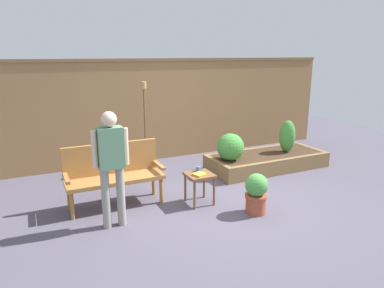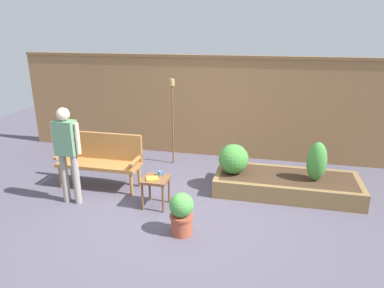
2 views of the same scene
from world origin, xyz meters
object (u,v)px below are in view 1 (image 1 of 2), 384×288
(cup_on_table, at_px, (198,169))
(shrub_far_corner, at_px, (287,136))
(side_table, at_px, (200,179))
(person_by_bench, at_px, (111,160))
(shrub_near_bench, at_px, (230,147))
(tiki_torch, at_px, (144,111))
(potted_boxwood, at_px, (256,192))
(garden_bench, at_px, (113,170))
(book_on_table, at_px, (199,174))

(cup_on_table, height_order, shrub_far_corner, shrub_far_corner)
(side_table, xyz_separation_m, person_by_bench, (-1.36, -0.17, 0.54))
(shrub_near_bench, height_order, tiki_torch, tiki_torch)
(potted_boxwood, height_order, tiki_torch, tiki_torch)
(garden_bench, height_order, potted_boxwood, garden_bench)
(person_by_bench, bearing_deg, tiki_torch, 61.18)
(tiki_torch, bearing_deg, shrub_near_bench, -35.31)
(garden_bench, distance_m, shrub_near_bench, 2.31)
(garden_bench, height_order, side_table, garden_bench)
(side_table, bearing_deg, garden_bench, 155.19)
(potted_boxwood, bearing_deg, shrub_near_bench, 71.71)
(potted_boxwood, xyz_separation_m, shrub_near_bench, (0.52, 1.56, 0.24))
(tiki_torch, bearing_deg, potted_boxwood, -71.72)
(cup_on_table, distance_m, shrub_far_corner, 2.54)
(shrub_near_bench, relative_size, tiki_torch, 0.29)
(cup_on_table, relative_size, person_by_bench, 0.07)
(person_by_bench, bearing_deg, potted_boxwood, -14.07)
(shrub_far_corner, height_order, tiki_torch, tiki_torch)
(cup_on_table, relative_size, shrub_near_bench, 0.20)
(side_table, relative_size, shrub_far_corner, 0.73)
(person_by_bench, bearing_deg, cup_on_table, 11.51)
(book_on_table, height_order, person_by_bench, person_by_bench)
(person_by_bench, bearing_deg, garden_bench, 76.30)
(side_table, bearing_deg, person_by_bench, -172.84)
(potted_boxwood, relative_size, person_by_bench, 0.38)
(side_table, xyz_separation_m, tiki_torch, (-0.25, 1.86, 0.80))
(shrub_far_corner, bearing_deg, potted_boxwood, -140.05)
(side_table, distance_m, book_on_table, 0.12)
(garden_bench, height_order, book_on_table, garden_bench)
(cup_on_table, relative_size, book_on_table, 0.58)
(shrub_far_corner, bearing_deg, shrub_near_bench, -180.00)
(side_table, xyz_separation_m, book_on_table, (-0.03, -0.06, 0.10))
(potted_boxwood, relative_size, tiki_torch, 0.34)
(shrub_near_bench, bearing_deg, book_on_table, -139.72)
(cup_on_table, height_order, tiki_torch, tiki_torch)
(garden_bench, height_order, shrub_near_bench, garden_bench)
(garden_bench, relative_size, potted_boxwood, 2.41)
(book_on_table, bearing_deg, shrub_near_bench, 21.77)
(garden_bench, bearing_deg, cup_on_table, -19.60)
(garden_bench, xyz_separation_m, book_on_table, (1.16, -0.60, -0.05))
(book_on_table, distance_m, potted_boxwood, 0.88)
(side_table, relative_size, person_by_bench, 0.31)
(shrub_near_bench, xyz_separation_m, shrub_far_corner, (1.35, 0.00, 0.07))
(cup_on_table, distance_m, tiki_torch, 1.89)
(book_on_table, height_order, shrub_far_corner, shrub_far_corner)
(shrub_far_corner, xyz_separation_m, tiki_torch, (-2.69, 0.95, 0.57))
(person_by_bench, bearing_deg, book_on_table, 4.93)
(garden_bench, relative_size, person_by_bench, 0.92)
(book_on_table, relative_size, shrub_far_corner, 0.27)
(shrub_far_corner, bearing_deg, book_on_table, -158.86)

